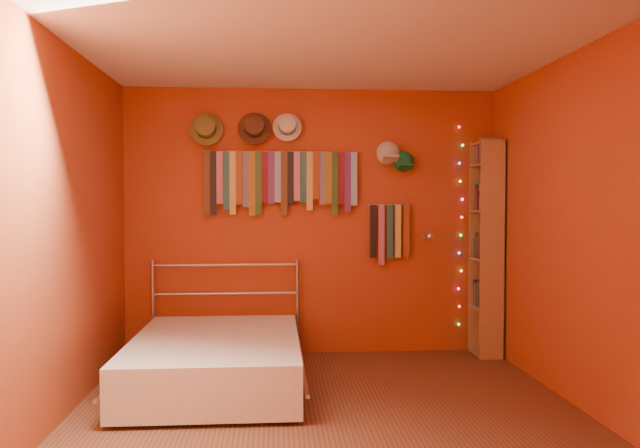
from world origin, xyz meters
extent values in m
plane|color=#512F1C|center=(0.00, 0.00, 0.00)|extent=(3.50, 3.50, 0.00)
cube|color=maroon|center=(0.00, 1.75, 1.25)|extent=(3.50, 0.02, 2.50)
cube|color=maroon|center=(1.75, 0.00, 1.25)|extent=(0.02, 3.50, 2.50)
cube|color=maroon|center=(-1.75, 0.00, 1.25)|extent=(0.02, 3.50, 2.50)
cube|color=white|center=(0.00, 0.00, 2.50)|extent=(3.50, 3.50, 0.02)
cylinder|color=#B3B4B8|center=(-0.30, 1.70, 1.91)|extent=(1.45, 0.01, 0.01)
cube|color=#492418|center=(-0.98, 1.69, 1.61)|extent=(0.06, 0.01, 0.60)
cube|color=black|center=(-0.92, 1.68, 1.61)|extent=(0.06, 0.01, 0.59)
cube|color=#A55269|center=(-0.86, 1.68, 1.66)|extent=(0.06, 0.01, 0.49)
cube|color=#195957|center=(-0.80, 1.69, 1.63)|extent=(0.06, 0.01, 0.54)
cube|color=#C6BD4F|center=(-0.74, 1.68, 1.61)|extent=(0.06, 0.01, 0.58)
cube|color=brown|center=(-0.68, 1.68, 1.66)|extent=(0.06, 0.01, 0.50)
cube|color=#121351|center=(-0.62, 1.69, 1.65)|extent=(0.06, 0.01, 0.52)
cube|color=#816317|center=(-0.56, 1.68, 1.61)|extent=(0.06, 0.01, 0.59)
cube|color=#2B4F1F|center=(-0.51, 1.68, 1.61)|extent=(0.06, 0.01, 0.59)
cube|color=maroon|center=(-0.45, 1.69, 1.67)|extent=(0.06, 0.01, 0.48)
cube|color=#451B6E|center=(-0.39, 1.68, 1.66)|extent=(0.06, 0.01, 0.49)
cube|color=#789FD6|center=(-0.33, 1.68, 1.67)|extent=(0.06, 0.01, 0.47)
cube|color=#4E381A|center=(-0.27, 1.69, 1.61)|extent=(0.06, 0.01, 0.60)
cube|color=black|center=(-0.21, 1.68, 1.66)|extent=(0.06, 0.01, 0.50)
cube|color=#BB5D8E|center=(-0.15, 1.68, 1.68)|extent=(0.06, 0.01, 0.46)
cube|color=#1B5A5F|center=(-0.09, 1.69, 1.67)|extent=(0.06, 0.01, 0.48)
cube|color=tan|center=(-0.03, 1.68, 1.63)|extent=(0.06, 0.01, 0.55)
cube|color=maroon|center=(0.03, 1.68, 1.68)|extent=(0.06, 0.01, 0.45)
cube|color=navy|center=(0.09, 1.69, 1.66)|extent=(0.06, 0.01, 0.49)
cube|color=brown|center=(0.15, 1.68, 1.66)|extent=(0.06, 0.01, 0.49)
cube|color=#1F4E20|center=(0.21, 1.68, 1.61)|extent=(0.06, 0.01, 0.60)
cube|color=maroon|center=(0.27, 1.69, 1.66)|extent=(0.06, 0.01, 0.49)
cube|color=#3B1A69|center=(0.33, 1.68, 1.62)|extent=(0.06, 0.01, 0.56)
cube|color=#7EACE0|center=(0.39, 1.68, 1.65)|extent=(0.06, 0.01, 0.50)
cylinder|color=#B3B4B8|center=(0.73, 1.70, 1.41)|extent=(0.40, 0.01, 0.01)
cube|color=black|center=(0.57, 1.69, 1.16)|extent=(0.06, 0.01, 0.50)
cube|color=#A8547C|center=(0.65, 1.68, 1.12)|extent=(0.06, 0.01, 0.57)
cube|color=#1B5F60|center=(0.73, 1.68, 1.16)|extent=(0.06, 0.01, 0.51)
cube|color=#C0C14D|center=(0.81, 1.69, 1.16)|extent=(0.06, 0.01, 0.50)
cube|color=maroon|center=(0.89, 1.68, 1.16)|extent=(0.06, 0.01, 0.50)
cylinder|color=olive|center=(-0.98, 1.69, 2.10)|extent=(0.31, 0.08, 0.30)
cylinder|color=olive|center=(-0.98, 1.64, 2.12)|extent=(0.18, 0.15, 0.20)
cylinder|color=#332314|center=(-0.98, 1.66, 2.11)|extent=(0.19, 0.06, 0.19)
cylinder|color=#4E2D1B|center=(-0.54, 1.69, 2.12)|extent=(0.31, 0.08, 0.31)
cylinder|color=#4E2D1B|center=(-0.54, 1.64, 2.13)|extent=(0.18, 0.15, 0.20)
cylinder|color=black|center=(-0.54, 1.66, 2.12)|extent=(0.19, 0.06, 0.19)
cylinder|color=silver|center=(-0.24, 1.69, 2.13)|extent=(0.27, 0.07, 0.27)
cylinder|color=silver|center=(-0.24, 1.64, 2.14)|extent=(0.16, 0.13, 0.18)
cylinder|color=black|center=(-0.24, 1.67, 2.14)|extent=(0.16, 0.05, 0.16)
ellipsoid|color=silver|center=(0.71, 1.70, 1.90)|extent=(0.20, 0.15, 0.20)
cube|color=silver|center=(0.71, 1.58, 1.84)|extent=(0.14, 0.11, 0.06)
ellipsoid|color=#186F36|center=(0.86, 1.70, 1.82)|extent=(0.19, 0.14, 0.19)
cube|color=#186F36|center=(0.86, 1.58, 1.76)|extent=(0.14, 0.10, 0.06)
sphere|color=#FF3333|center=(1.40, 1.71, 2.15)|extent=(0.02, 0.02, 0.02)
sphere|color=#33FF4C|center=(1.43, 1.71, 1.98)|extent=(0.02, 0.02, 0.02)
sphere|color=#4C66FF|center=(1.40, 1.71, 1.81)|extent=(0.02, 0.02, 0.02)
sphere|color=yellow|center=(1.41, 1.71, 1.63)|extent=(0.02, 0.02, 0.02)
sphere|color=#FF4CCC|center=(1.44, 1.71, 1.46)|extent=(0.02, 0.02, 0.02)
sphere|color=#FF3333|center=(1.43, 1.71, 1.29)|extent=(0.02, 0.02, 0.02)
sphere|color=#33FF4C|center=(1.42, 1.71, 1.12)|extent=(0.02, 0.02, 0.02)
sphere|color=#4C66FF|center=(1.41, 1.71, 0.95)|extent=(0.02, 0.02, 0.02)
sphere|color=yellow|center=(1.43, 1.71, 0.77)|extent=(0.02, 0.02, 0.02)
sphere|color=#FF4CCC|center=(1.41, 1.71, 0.60)|extent=(0.02, 0.02, 0.02)
sphere|color=#FF3333|center=(1.42, 1.71, 0.43)|extent=(0.02, 0.02, 0.02)
sphere|color=#33FF4C|center=(1.41, 1.71, 0.26)|extent=(0.02, 0.02, 0.02)
cylinder|color=#B3B4B8|center=(1.07, 1.73, 1.10)|extent=(0.03, 0.03, 0.03)
cylinder|color=#B3B4B8|center=(1.07, 1.62, 1.13)|extent=(0.01, 0.24, 0.08)
sphere|color=white|center=(1.07, 1.49, 1.12)|extent=(0.07, 0.07, 0.07)
cube|color=olive|center=(1.62, 1.37, 1.00)|extent=(0.24, 0.02, 2.00)
cube|color=olive|center=(1.62, 1.69, 1.00)|extent=(0.24, 0.02, 2.00)
cube|color=olive|center=(1.74, 1.53, 1.00)|extent=(0.02, 0.34, 2.00)
cube|color=olive|center=(1.62, 1.53, 0.02)|extent=(0.24, 0.32, 0.02)
cube|color=olive|center=(1.62, 1.53, 0.45)|extent=(0.24, 0.32, 0.02)
cube|color=olive|center=(1.62, 1.53, 0.90)|extent=(0.24, 0.32, 0.02)
cube|color=olive|center=(1.62, 1.53, 1.35)|extent=(0.24, 0.32, 0.02)
cube|color=olive|center=(1.62, 1.53, 1.78)|extent=(0.24, 0.32, 0.02)
cube|color=olive|center=(1.62, 1.53, 1.98)|extent=(0.24, 0.32, 0.02)
cylinder|color=#B3B4B8|center=(-1.48, 1.65, 0.45)|extent=(0.03, 0.03, 0.90)
cylinder|color=#B3B4B8|center=(-0.15, 1.65, 0.45)|extent=(0.03, 0.03, 0.90)
cylinder|color=#B3B4B8|center=(-0.81, 1.65, 0.33)|extent=(1.33, 0.02, 0.02)
cylinder|color=#B3B4B8|center=(-0.81, 1.65, 0.59)|extent=(1.33, 0.02, 0.02)
cylinder|color=#B3B4B8|center=(-0.81, 1.65, 0.85)|extent=(1.33, 0.02, 0.02)
cube|color=beige|center=(-0.81, 0.70, 0.21)|extent=(1.27, 1.81, 0.36)
cylinder|color=#B3B4B8|center=(-1.48, 0.70, 0.19)|extent=(0.03, 1.80, 0.03)
cylinder|color=#B3B4B8|center=(-0.15, 0.70, 0.19)|extent=(0.03, 1.80, 0.03)
camera|label=1|loc=(-0.36, -4.14, 1.43)|focal=35.00mm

